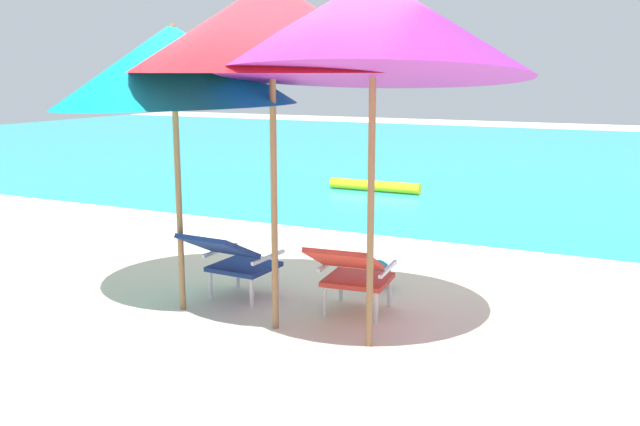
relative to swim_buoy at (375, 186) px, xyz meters
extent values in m
plane|color=beige|center=(1.61, -1.91, -0.10)|extent=(40.00, 40.00, 0.00)
cube|color=#28B2B7|center=(1.61, 6.02, -0.09)|extent=(40.00, 18.00, 0.01)
cylinder|color=yellow|center=(0.00, 0.00, 0.00)|extent=(1.60, 0.18, 0.18)
cube|color=navy|center=(1.04, -5.78, 0.18)|extent=(0.54, 0.52, 0.04)
cube|color=navy|center=(1.02, -6.14, 0.45)|extent=(0.54, 0.54, 0.27)
cylinder|color=silver|center=(0.83, -5.56, 0.03)|extent=(0.04, 0.04, 0.26)
cylinder|color=silver|center=(1.27, -5.58, 0.03)|extent=(0.04, 0.04, 0.26)
cylinder|color=silver|center=(0.81, -5.98, 0.03)|extent=(0.04, 0.04, 0.26)
cylinder|color=silver|center=(1.25, -6.00, 0.03)|extent=(0.04, 0.04, 0.26)
cube|color=silver|center=(0.78, -5.77, 0.30)|extent=(0.05, 0.50, 0.03)
cube|color=silver|center=(1.30, -5.79, 0.30)|extent=(0.05, 0.50, 0.03)
cube|color=red|center=(2.11, -5.70, 0.18)|extent=(0.57, 0.55, 0.04)
cube|color=red|center=(2.15, -6.07, 0.45)|extent=(0.57, 0.56, 0.27)
cylinder|color=silver|center=(1.87, -5.51, 0.03)|extent=(0.04, 0.04, 0.26)
cylinder|color=silver|center=(2.31, -5.47, 0.03)|extent=(0.04, 0.04, 0.26)
cylinder|color=silver|center=(1.92, -5.93, 0.03)|extent=(0.04, 0.04, 0.26)
cylinder|color=silver|center=(2.35, -5.89, 0.03)|extent=(0.04, 0.04, 0.26)
cube|color=silver|center=(1.86, -5.73, 0.30)|extent=(0.08, 0.50, 0.03)
cube|color=silver|center=(2.37, -5.68, 0.30)|extent=(0.08, 0.50, 0.03)
cylinder|color=olive|center=(0.74, -6.30, 0.78)|extent=(0.05, 0.05, 1.75)
cone|color=#0A93AD|center=(0.74, -6.30, 1.94)|extent=(2.33, 2.31, 0.70)
sphere|color=#4C3823|center=(0.74, -6.30, 2.23)|extent=(0.07, 0.07, 0.07)
cylinder|color=olive|center=(1.68, -6.34, 0.91)|extent=(0.05, 0.05, 2.02)
cone|color=red|center=(1.68, -6.34, 2.22)|extent=(2.96, 2.96, 0.67)
cylinder|color=olive|center=(2.48, -6.36, 0.90)|extent=(0.05, 0.05, 1.99)
cone|color=purple|center=(2.48, -6.36, 2.20)|extent=(2.64, 2.68, 0.88)
sphere|color=#0A93AD|center=(2.01, -4.99, 0.03)|extent=(0.26, 0.26, 0.26)
camera|label=1|loc=(4.32, -10.94, 1.90)|focal=39.50mm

